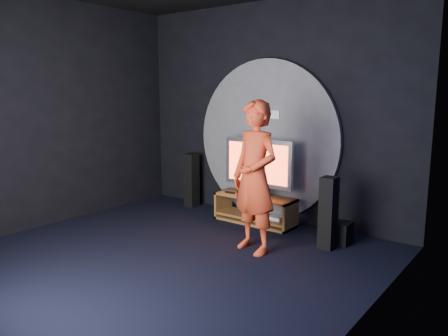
# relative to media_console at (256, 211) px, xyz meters

# --- Properties ---
(floor) EXTENTS (5.00, 5.00, 0.00)m
(floor) POSITION_rel_media_console_xyz_m (-0.07, -2.05, -0.20)
(floor) COLOR black
(floor) RESTS_ON ground
(back_wall) EXTENTS (5.00, 0.04, 3.50)m
(back_wall) POSITION_rel_media_console_xyz_m (-0.07, 0.45, 1.55)
(back_wall) COLOR black
(back_wall) RESTS_ON ground
(left_wall) EXTENTS (0.04, 5.00, 3.50)m
(left_wall) POSITION_rel_media_console_xyz_m (-2.57, -2.05, 1.55)
(left_wall) COLOR black
(left_wall) RESTS_ON ground
(right_wall) EXTENTS (0.04, 5.00, 3.50)m
(right_wall) POSITION_rel_media_console_xyz_m (2.43, -2.05, 1.55)
(right_wall) COLOR black
(right_wall) RESTS_ON ground
(wall_disc_panel) EXTENTS (2.60, 0.11, 2.60)m
(wall_disc_panel) POSITION_rel_media_console_xyz_m (-0.07, 0.39, 1.11)
(wall_disc_panel) COLOR #515156
(wall_disc_panel) RESTS_ON ground
(media_console) EXTENTS (1.33, 0.45, 0.45)m
(media_console) POSITION_rel_media_console_xyz_m (0.00, 0.00, 0.00)
(media_console) COLOR olive
(media_console) RESTS_ON ground
(tv) EXTENTS (1.22, 0.22, 0.90)m
(tv) POSITION_rel_media_console_xyz_m (-0.01, 0.07, 0.75)
(tv) COLOR silver
(tv) RESTS_ON media_console
(center_speaker) EXTENTS (0.40, 0.15, 0.15)m
(center_speaker) POSITION_rel_media_console_xyz_m (-0.01, -0.15, 0.33)
(center_speaker) COLOR black
(center_speaker) RESTS_ON media_console
(remote) EXTENTS (0.18, 0.05, 0.02)m
(remote) POSITION_rel_media_console_xyz_m (-0.42, -0.12, 0.27)
(remote) COLOR black
(remote) RESTS_ON media_console
(tower_speaker_left) EXTENTS (0.20, 0.22, 0.98)m
(tower_speaker_left) POSITION_rel_media_console_xyz_m (-1.49, 0.14, 0.29)
(tower_speaker_left) COLOR black
(tower_speaker_left) RESTS_ON ground
(tower_speaker_right) EXTENTS (0.20, 0.22, 0.98)m
(tower_speaker_right) POSITION_rel_media_console_xyz_m (1.40, -0.38, 0.29)
(tower_speaker_right) COLOR black
(tower_speaker_right) RESTS_ON ground
(subwoofer) EXTENTS (0.28, 0.28, 0.31)m
(subwoofer) POSITION_rel_media_console_xyz_m (1.46, -0.09, -0.04)
(subwoofer) COLOR black
(subwoofer) RESTS_ON ground
(player) EXTENTS (0.82, 0.64, 1.99)m
(player) POSITION_rel_media_console_xyz_m (0.67, -1.05, 0.80)
(player) COLOR red
(player) RESTS_ON ground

